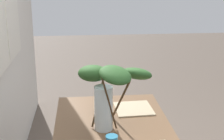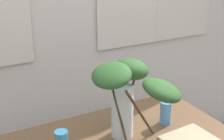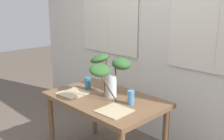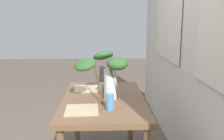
{
  "view_description": "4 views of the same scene",
  "coord_description": "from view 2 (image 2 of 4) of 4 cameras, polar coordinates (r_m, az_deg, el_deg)",
  "views": [
    {
      "loc": [
        -1.86,
        0.19,
        1.69
      ],
      "look_at": [
        0.01,
        0.01,
        1.12
      ],
      "focal_mm": 52.88,
      "sensor_mm": 36.0,
      "label": 1
    },
    {
      "loc": [
        -0.76,
        -1.26,
        1.69
      ],
      "look_at": [
        -0.01,
        0.12,
        1.09
      ],
      "focal_mm": 53.15,
      "sensor_mm": 36.0,
      "label": 2
    },
    {
      "loc": [
        1.82,
        -1.68,
        1.66
      ],
      "look_at": [
        -0.0,
        0.1,
        0.99
      ],
      "focal_mm": 41.84,
      "sensor_mm": 36.0,
      "label": 3
    },
    {
      "loc": [
        2.24,
        0.0,
        1.45
      ],
      "look_at": [
        -0.02,
        0.08,
        0.99
      ],
      "focal_mm": 40.37,
      "sensor_mm": 36.0,
      "label": 4
    }
  ],
  "objects": [
    {
      "name": "vase_with_branches",
      "position": [
        1.67,
        3.08,
        -3.56
      ],
      "size": [
        0.46,
        0.54,
        0.46
      ],
      "color": "silver",
      "rests_on": "dining_table"
    },
    {
      "name": "drinking_glass_blue_right",
      "position": [
        1.92,
        9.21,
        -7.29
      ],
      "size": [
        0.06,
        0.06,
        0.13
      ],
      "primitive_type": "cylinder",
      "color": "#4C84BC",
      "rests_on": "dining_table"
    }
  ]
}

